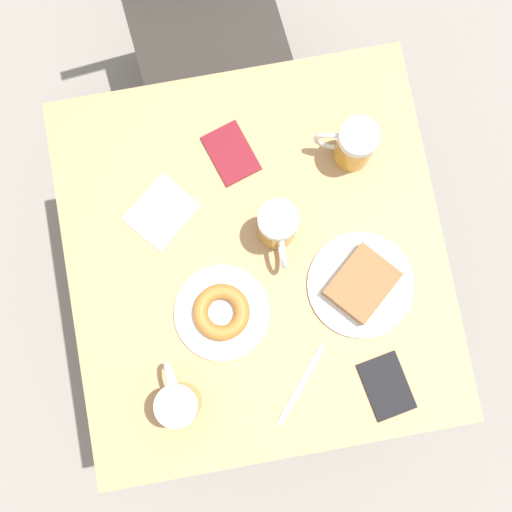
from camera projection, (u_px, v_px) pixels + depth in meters
The scene contains 11 objects.
ground_plane at pixel (256, 289), 2.26m from camera, with size 8.00×8.00×0.00m, color gray.
table at pixel (256, 262), 1.60m from camera, with size 0.81×0.85×0.73m.
plate_with_cake at pixel (361, 284), 1.51m from camera, with size 0.23×0.23×0.05m.
plate_with_donut at pixel (222, 312), 1.50m from camera, with size 0.20×0.20×0.04m.
beer_mug_left at pixel (278, 226), 1.47m from camera, with size 0.08×0.13×0.14m.
beer_mug_center at pixel (179, 403), 1.42m from camera, with size 0.08×0.13×0.14m.
beer_mug_right at pixel (354, 145), 1.50m from camera, with size 0.13×0.08×0.14m.
napkin_folded at pixel (161, 212), 1.55m from camera, with size 0.17×0.17×0.00m.
fork at pixel (301, 385), 1.49m from camera, with size 0.13×0.15×0.00m.
passport_near_edge at pixel (231, 153), 1.56m from camera, with size 0.12×0.15×0.01m.
passport_far_edge at pixel (386, 386), 1.49m from camera, with size 0.11×0.14×0.01m.
Camera 1 is at (-0.04, -0.21, 2.25)m, focal length 50.00 mm.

